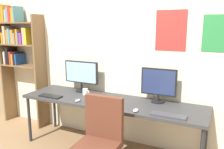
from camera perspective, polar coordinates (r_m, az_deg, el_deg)
wall_back at (r=3.46m, az=2.71°, el=4.54°), size 4.94×0.11×2.60m
desk at (r=3.23m, az=-0.39°, el=-7.07°), size 2.54×0.68×0.74m
bookshelf at (r=4.41m, az=-21.71°, el=6.07°), size 0.83×0.28×2.09m
monitor_left at (r=3.61m, az=-7.46°, el=0.11°), size 0.57×0.18×0.47m
monitor_right at (r=3.14m, az=11.23°, el=-2.30°), size 0.47×0.18×0.45m
keyboard_left at (r=3.48m, az=-14.69°, el=-5.11°), size 0.34×0.13×0.02m
keyboard_center at (r=3.02m, az=-2.34°, el=-7.32°), size 0.39×0.13×0.02m
keyboard_right at (r=2.75m, az=13.54°, el=-9.63°), size 0.40×0.13×0.02m
mouse_left_side at (r=3.19m, az=-8.30°, el=-6.24°), size 0.06×0.10×0.03m
mouse_right_side at (r=2.82m, az=5.79°, el=-8.63°), size 0.06×0.10×0.03m
coffee_mug at (r=3.48m, az=-6.46°, el=-4.18°), size 0.11×0.08×0.09m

